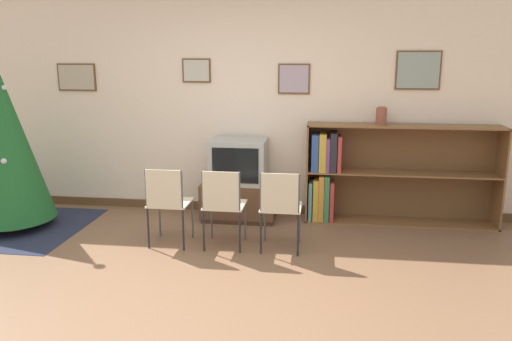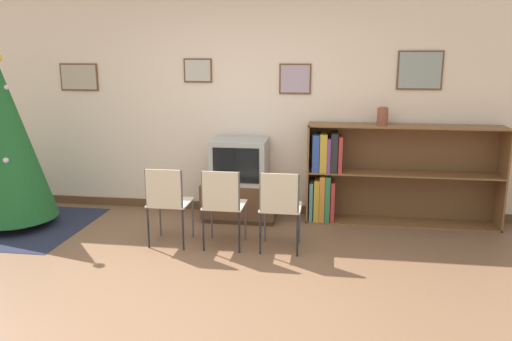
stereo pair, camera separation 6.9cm
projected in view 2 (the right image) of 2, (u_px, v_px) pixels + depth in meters
ground_plane at (202, 294)px, 4.07m from camera, size 24.00×24.00×0.00m
wall_back at (247, 102)px, 5.97m from camera, size 9.12×0.11×2.70m
area_rug at (16, 226)px, 5.69m from camera, size 1.59×1.50×0.01m
christmas_tree at (7, 143)px, 5.47m from camera, size 0.94×0.94×1.92m
tv_console at (240, 200)px, 5.91m from camera, size 0.86×0.52×0.44m
television at (240, 161)px, 5.80m from camera, size 0.64×0.51×0.51m
folding_chair_left at (167, 201)px, 5.00m from camera, size 0.40×0.40×0.82m
folding_chair_center at (223, 203)px, 4.92m from camera, size 0.40×0.40×0.82m
folding_chair_right at (280, 206)px, 4.84m from camera, size 0.40×0.40×0.82m
bookshelf at (368, 175)px, 5.73m from camera, size 2.16×0.36×1.14m
vase at (383, 116)px, 5.56m from camera, size 0.12×0.12×0.20m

